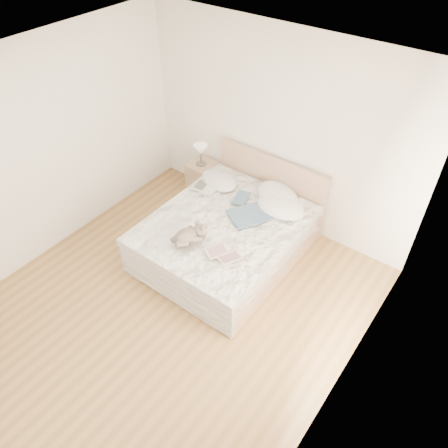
{
  "coord_description": "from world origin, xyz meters",
  "views": [
    {
      "loc": [
        2.46,
        -2.2,
        4.17
      ],
      "look_at": [
        0.03,
        1.05,
        0.62
      ],
      "focal_mm": 35.0,
      "sensor_mm": 36.0,
      "label": 1
    }
  ],
  "objects_px": {
    "photo_book": "(206,188)",
    "teddy_bear": "(186,240)",
    "bed": "(229,235)",
    "nightstand": "(205,180)",
    "table_lamp": "(201,151)",
    "childrens_book": "(224,255)"
  },
  "relations": [
    {
      "from": "photo_book",
      "to": "teddy_bear",
      "type": "xyz_separation_m",
      "value": [
        0.47,
        -0.96,
        0.02
      ]
    },
    {
      "from": "bed",
      "to": "nightstand",
      "type": "distance_m",
      "value": 1.34
    },
    {
      "from": "nightstand",
      "to": "childrens_book",
      "type": "height_order",
      "value": "childrens_book"
    },
    {
      "from": "photo_book",
      "to": "bed",
      "type": "bearing_deg",
      "value": -35.96
    },
    {
      "from": "nightstand",
      "to": "teddy_bear",
      "type": "relative_size",
      "value": 1.52
    },
    {
      "from": "bed",
      "to": "nightstand",
      "type": "bearing_deg",
      "value": 142.3
    },
    {
      "from": "table_lamp",
      "to": "childrens_book",
      "type": "height_order",
      "value": "table_lamp"
    },
    {
      "from": "table_lamp",
      "to": "childrens_book",
      "type": "xyz_separation_m",
      "value": [
        1.44,
        -1.38,
        -0.16
      ]
    },
    {
      "from": "nightstand",
      "to": "photo_book",
      "type": "relative_size",
      "value": 1.63
    },
    {
      "from": "nightstand",
      "to": "childrens_book",
      "type": "bearing_deg",
      "value": -44.79
    },
    {
      "from": "bed",
      "to": "childrens_book",
      "type": "xyz_separation_m",
      "value": [
        0.35,
        -0.58,
        0.32
      ]
    },
    {
      "from": "nightstand",
      "to": "photo_book",
      "type": "height_order",
      "value": "photo_book"
    },
    {
      "from": "table_lamp",
      "to": "childrens_book",
      "type": "distance_m",
      "value": 2.0
    },
    {
      "from": "table_lamp",
      "to": "teddy_bear",
      "type": "bearing_deg",
      "value": -56.67
    },
    {
      "from": "photo_book",
      "to": "childrens_book",
      "type": "bearing_deg",
      "value": -52.55
    },
    {
      "from": "nightstand",
      "to": "table_lamp",
      "type": "relative_size",
      "value": 1.73
    },
    {
      "from": "nightstand",
      "to": "photo_book",
      "type": "distance_m",
      "value": 0.77
    },
    {
      "from": "childrens_book",
      "to": "table_lamp",
      "type": "bearing_deg",
      "value": 163.23
    },
    {
      "from": "childrens_book",
      "to": "teddy_bear",
      "type": "height_order",
      "value": "teddy_bear"
    },
    {
      "from": "childrens_book",
      "to": "teddy_bear",
      "type": "xyz_separation_m",
      "value": [
        -0.48,
        -0.08,
        0.02
      ]
    },
    {
      "from": "table_lamp",
      "to": "teddy_bear",
      "type": "relative_size",
      "value": 0.88
    },
    {
      "from": "photo_book",
      "to": "teddy_bear",
      "type": "bearing_deg",
      "value": -73.92
    }
  ]
}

